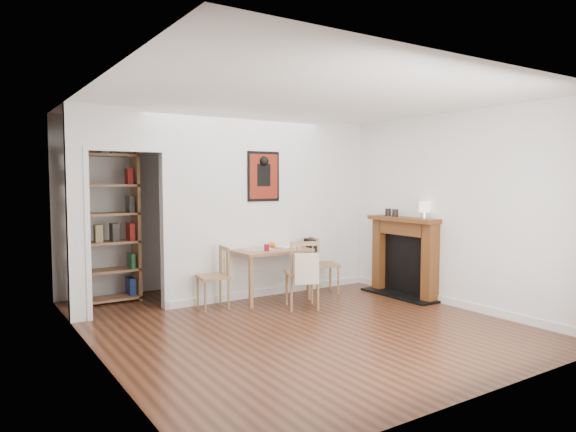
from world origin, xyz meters
TOP-DOWN VIEW (x-y plane):
  - ground at (0.00, 0.00)m, footprint 5.20×5.20m
  - room_shell at (0.10, 1.34)m, footprint 5.20×5.20m
  - dining_table at (0.37, 1.10)m, footprint 1.06×0.68m
  - chair_left at (-0.53, 1.08)m, footprint 0.45×0.45m
  - chair_right at (1.24, 1.01)m, footprint 0.57×0.53m
  - chair_front at (0.48, 0.46)m, footprint 0.60×0.63m
  - bookshelf at (-1.61, 2.22)m, footprint 0.88×0.35m
  - fireplace at (2.16, 0.25)m, footprint 0.45×1.25m
  - red_glass at (0.22, 0.95)m, footprint 0.07×0.07m
  - orange_fruit at (0.49, 1.24)m, footprint 0.08×0.08m
  - placemat at (0.19, 1.14)m, footprint 0.47×0.38m
  - notebook at (0.69, 1.16)m, footprint 0.34×0.27m
  - mantel_lamp at (2.16, -0.11)m, footprint 0.15×0.15m
  - ceramic_jar_a at (2.11, 0.40)m, footprint 0.09×0.09m
  - ceramic_jar_b at (2.13, 0.58)m, footprint 0.09×0.09m

SIDE VIEW (x-z plane):
  - ground at x=0.00m, z-range 0.00..0.00m
  - chair_left at x=-0.53m, z-range 0.00..0.82m
  - chair_right at x=1.24m, z-range 0.02..0.87m
  - chair_front at x=0.48m, z-range 0.01..0.92m
  - fireplace at x=2.16m, z-range 0.04..1.20m
  - dining_table at x=0.37m, z-range 0.28..1.00m
  - placemat at x=0.19m, z-range 0.73..0.73m
  - notebook at x=0.69m, z-range 0.73..0.74m
  - orange_fruit at x=0.49m, z-range 0.73..0.81m
  - red_glass at x=0.22m, z-range 0.73..0.82m
  - bookshelf at x=-1.61m, z-range -0.01..2.07m
  - ceramic_jar_a at x=2.11m, z-range 1.16..1.27m
  - ceramic_jar_b at x=2.13m, z-range 1.16..1.27m
  - room_shell at x=0.10m, z-range -1.30..3.90m
  - mantel_lamp at x=2.16m, z-range 1.19..1.43m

